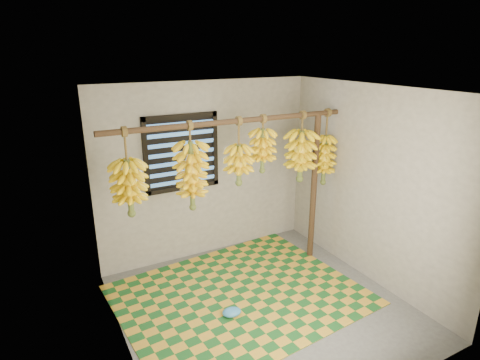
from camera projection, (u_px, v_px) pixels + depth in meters
floor at (263, 307)px, 4.53m from camera, size 3.00×3.00×0.01m
ceiling at (268, 90)px, 3.78m from camera, size 3.00×3.00×0.01m
wall_back at (207, 171)px, 5.41m from camera, size 3.00×0.01×2.40m
wall_left at (118, 240)px, 3.48m from camera, size 0.01×3.00×2.40m
wall_right at (371, 186)px, 4.83m from camera, size 0.01×3.00×2.40m
window at (182, 153)px, 5.14m from camera, size 1.00×0.04×1.00m
hanging_pole at (234, 121)px, 4.49m from camera, size 3.00×0.06×0.06m
support_post at (314, 188)px, 5.34m from camera, size 0.08×0.08×2.00m
woven_mat at (240, 295)px, 4.74m from camera, size 2.88×2.38×0.01m
plastic_bag at (232, 312)px, 4.35m from camera, size 0.23×0.18×0.09m
banana_bunch_a at (129, 188)px, 4.13m from camera, size 0.35×0.35×0.94m
banana_bunch_b at (192, 176)px, 4.43m from camera, size 0.37×0.37×1.01m
banana_bunch_c at (239, 165)px, 4.68m from camera, size 0.32×0.32×0.81m
banana_bunch_d at (263, 151)px, 4.78m from camera, size 0.32×0.32×0.70m
banana_bunch_e at (301, 156)px, 5.08m from camera, size 0.39×0.39×0.90m
banana_bunch_f at (324, 160)px, 5.29m from camera, size 0.28×0.28×1.00m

